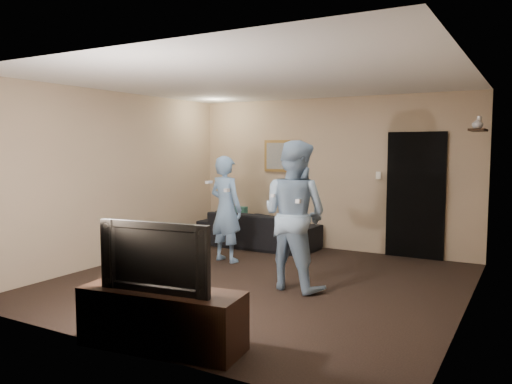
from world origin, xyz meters
The scene contains 19 objects.
ground centered at (0.00, 0.00, 0.00)m, with size 5.00×5.00×0.00m, color black.
ceiling centered at (0.00, 0.00, 2.60)m, with size 5.00×5.00×0.04m, color silver.
wall_back centered at (0.00, 2.50, 1.30)m, with size 5.00×0.04×2.60m, color tan.
wall_front centered at (0.00, -2.50, 1.30)m, with size 5.00×0.04×2.60m, color tan.
wall_left centered at (-2.50, 0.00, 1.30)m, with size 0.04×5.00×2.60m, color tan.
wall_right centered at (2.50, 0.00, 1.30)m, with size 0.04×5.00×2.60m, color tan.
sofa centered at (-1.13, 2.00, 0.31)m, with size 2.12×0.83×0.62m, color black.
throw_pillow centered at (-1.60, 2.00, 0.48)m, with size 0.43×0.14×0.43m, color #1C554C.
painting_frame centered at (-0.90, 2.48, 1.60)m, with size 0.72×0.05×0.57m, color olive.
painting_canvas centered at (-0.90, 2.45, 1.60)m, with size 0.62×0.01×0.47m, color slate.
doorway centered at (1.45, 2.47, 1.00)m, with size 0.90×0.06×2.00m, color black.
light_switch centered at (0.85, 2.48, 1.30)m, with size 0.08×0.02×0.12m, color silver.
wall_shelf centered at (2.39, 1.80, 1.99)m, with size 0.20×0.60×0.03m, color black.
shelf_vase centered at (2.39, 1.68, 2.08)m, with size 0.14×0.14×0.15m, color silver.
shelf_figurine centered at (2.39, 1.91, 2.09)m, with size 0.06×0.06×0.18m, color silver.
tv_console centered at (0.28, -2.28, 0.25)m, with size 1.49×0.48×0.53m, color black.
television centered at (0.28, -2.28, 0.82)m, with size 1.07×0.14×0.61m, color black.
wii_player_left centered at (-1.03, 0.79, 0.81)m, with size 0.65×0.54×1.63m.
wii_player_right centered at (0.51, -0.03, 0.92)m, with size 1.01×0.85×1.84m.
Camera 1 is at (3.11, -5.60, 1.77)m, focal length 35.00 mm.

